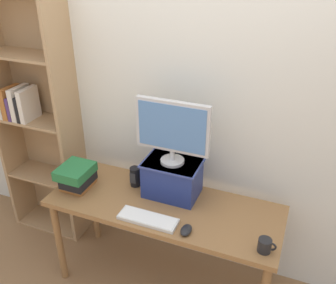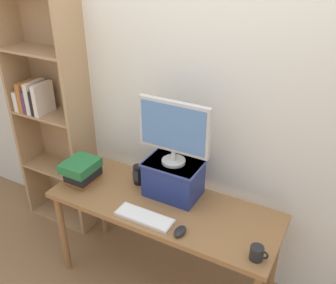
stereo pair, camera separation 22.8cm
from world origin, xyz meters
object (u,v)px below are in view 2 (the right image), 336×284
Objects in this scene: book_stack at (82,171)px; coffee_mug at (257,253)px; desk at (163,213)px; bookshelf_unit at (51,111)px; riser_box at (173,178)px; desk_speaker at (138,175)px; computer_mouse at (180,231)px; computer_monitor at (174,130)px; keyboard at (144,217)px.

book_stack is 1.32m from coffee_mug.
bookshelf_unit is (-1.19, 0.27, 0.39)m from desk.
bookshelf_unit is 19.66× the size of coffee_mug.
book_stack is 2.33× the size of coffee_mug.
riser_box is 0.74m from coffee_mug.
desk_speaker is (-0.28, -0.00, -0.06)m from riser_box.
computer_mouse is at bearing -10.01° from book_stack.
riser_box is 0.36m from computer_monitor.
book_stack reaches higher than coffee_mug.
book_stack is (0.56, -0.32, -0.22)m from bookshelf_unit.
keyboard is (1.16, -0.46, -0.29)m from bookshelf_unit.
desk is 0.71m from coffee_mug.
computer_mouse is 1.01× the size of coffee_mug.
book_stack reaches higher than desk_speaker.
desk is 14.79× the size of computer_mouse.
bookshelf_unit reaches higher than computer_monitor.
desk is 1.28m from bookshelf_unit.
coffee_mug is at bearing 2.84° from computer_mouse.
computer_mouse is 0.43× the size of book_stack.
desk is at bearing 138.18° from computer_mouse.
book_stack is at bearing -164.50° from computer_monitor.
bookshelf_unit is 1.22m from computer_monitor.
book_stack is at bearing 169.99° from computer_mouse.
computer_mouse is at bearing -18.48° from bookshelf_unit.
riser_box reaches higher than computer_mouse.
desk is 0.32m from computer_mouse.
computer_monitor is at bearing 123.65° from computer_mouse.
book_stack reaches higher than desk.
book_stack is (-0.86, 0.15, 0.07)m from computer_mouse.
bookshelf_unit is 14.39× the size of desk_speaker.
riser_box is at bearing 123.53° from computer_mouse.
riser_box is at bearing -6.84° from bookshelf_unit.
book_stack is at bearing -29.94° from bookshelf_unit.
riser_box reaches higher than keyboard.
keyboard is 3.62× the size of coffee_mug.
computer_mouse is (0.22, -0.33, -0.47)m from computer_monitor.
desk is 3.20× the size of computer_monitor.
keyboard is 0.25m from computer_mouse.
computer_monitor is 0.77m from book_stack.
computer_monitor reaches higher than riser_box.
computer_monitor is at bearing 83.48° from keyboard.
bookshelf_unit is 5.40× the size of riser_box.
book_stack is at bearing -175.32° from desk.
keyboard is (-0.03, -0.19, 0.10)m from desk.
computer_mouse is at bearing -2.99° from keyboard.
book_stack is at bearing -154.31° from desk_speaker.
computer_mouse reaches higher than keyboard.
desk is 0.25m from riser_box.
computer_monitor is 2.00× the size of book_stack.
desk_speaker is (-0.24, 0.31, 0.06)m from keyboard.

